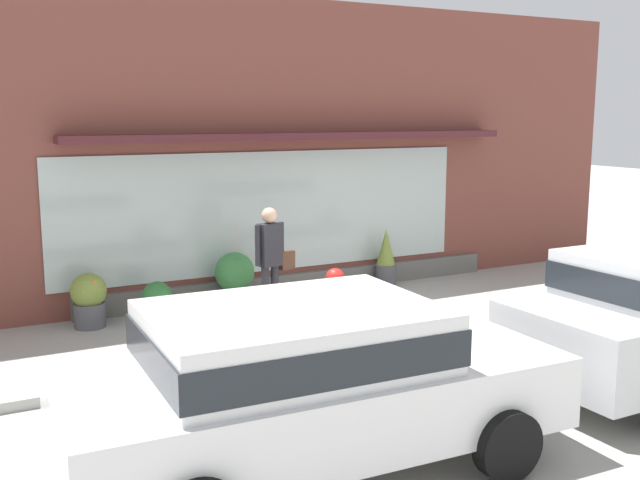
{
  "coord_description": "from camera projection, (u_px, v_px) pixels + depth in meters",
  "views": [
    {
      "loc": [
        -5.65,
        -8.33,
        3.09
      ],
      "look_at": [
        -0.56,
        1.2,
        1.24
      ],
      "focal_mm": 41.79,
      "sensor_mm": 36.0,
      "label": 1
    }
  ],
  "objects": [
    {
      "name": "potted_plant_window_center",
      "position": [
        89.0,
        299.0,
        10.81
      ],
      "size": [
        0.52,
        0.52,
        0.81
      ],
      "color": "#4C4C51",
      "rests_on": "ground_plane"
    },
    {
      "name": "storefront",
      "position": [
        294.0,
        153.0,
        12.74
      ],
      "size": [
        14.0,
        0.81,
        4.96
      ],
      "color": "brown",
      "rests_on": "ground_plane"
    },
    {
      "name": "parked_car_white",
      "position": [
        306.0,
        376.0,
        6.44
      ],
      "size": [
        4.43,
        2.21,
        1.48
      ],
      "rotation": [
        0.0,
        0.0,
        -0.04
      ],
      "color": "white",
      "rests_on": "ground_plane"
    },
    {
      "name": "pedestrian_with_handbag",
      "position": [
        271.0,
        255.0,
        11.05
      ],
      "size": [
        0.69,
        0.27,
        1.72
      ],
      "rotation": [
        0.0,
        0.0,
        0.22
      ],
      "color": "#232328",
      "rests_on": "ground_plane"
    },
    {
      "name": "potted_plant_by_entrance",
      "position": [
        386.0,
        259.0,
        13.39
      ],
      "size": [
        0.38,
        0.38,
        1.05
      ],
      "color": "#4C4C51",
      "rests_on": "ground_plane"
    },
    {
      "name": "fire_hydrant",
      "position": [
        335.0,
        295.0,
        10.99
      ],
      "size": [
        0.42,
        0.39,
        0.84
      ],
      "color": "red",
      "rests_on": "ground_plane"
    },
    {
      "name": "potted_plant_low_front",
      "position": [
        157.0,
        301.0,
        10.99
      ],
      "size": [
        0.45,
        0.45,
        0.64
      ],
      "color": "#9E6042",
      "rests_on": "ground_plane"
    },
    {
      "name": "curb_strip",
      "position": [
        404.0,
        337.0,
        10.2
      ],
      "size": [
        14.0,
        0.24,
        0.12
      ],
      "primitive_type": "cube",
      "color": "#B2B2AD",
      "rests_on": "ground_plane"
    },
    {
      "name": "potted_plant_trailing_edge",
      "position": [
        235.0,
        277.0,
        11.88
      ],
      "size": [
        0.64,
        0.64,
        0.91
      ],
      "color": "#33473D",
      "rests_on": "ground_plane"
    },
    {
      "name": "ground_plane",
      "position": [
        396.0,
        337.0,
        10.39
      ],
      "size": [
        60.0,
        60.0,
        0.0
      ],
      "primitive_type": "plane",
      "color": "#9E9B93"
    }
  ]
}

